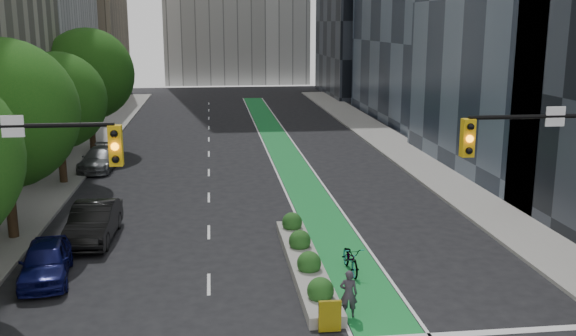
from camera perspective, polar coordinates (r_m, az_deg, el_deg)
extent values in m
cube|color=gray|center=(43.15, -19.50, -0.33)|extent=(3.60, 90.00, 0.15)
cube|color=gray|center=(44.36, 11.74, 0.48)|extent=(3.60, 90.00, 0.15)
cube|color=#167D33|center=(47.27, -0.38, 1.42)|extent=(2.20, 70.00, 0.01)
cylinder|color=black|center=(30.16, -23.56, -1.33)|extent=(0.44, 0.44, 5.04)
sphere|color=#114C10|center=(29.62, -24.09, 4.42)|extent=(6.40, 6.40, 6.40)
cylinder|color=black|center=(39.68, -19.52, 1.77)|extent=(0.44, 0.44, 4.48)
sphere|color=#114C10|center=(39.29, -19.81, 5.66)|extent=(5.60, 5.60, 5.60)
cylinder|color=black|center=(49.30, -17.09, 4.36)|extent=(0.44, 0.44, 5.15)
sphere|color=#114C10|center=(48.97, -17.33, 7.98)|extent=(6.60, 6.60, 6.60)
cylinder|color=black|center=(17.53, -24.12, 3.40)|extent=(5.50, 0.12, 0.12)
cube|color=gold|center=(17.01, -15.07, 1.94)|extent=(0.34, 0.28, 1.05)
sphere|color=orange|center=(16.85, -15.14, 1.84)|extent=(0.20, 0.20, 0.20)
cube|color=white|center=(17.42, -23.28, 3.43)|extent=(0.55, 0.04, 0.55)
cylinder|color=black|center=(19.34, 23.34, 4.26)|extent=(5.50, 0.12, 0.12)
cube|color=gold|center=(18.21, 15.67, 2.60)|extent=(0.34, 0.28, 1.05)
sphere|color=orange|center=(18.06, 15.86, 2.51)|extent=(0.20, 0.20, 0.20)
cube|color=white|center=(19.18, 22.67, 4.25)|extent=(0.55, 0.04, 0.55)
cube|color=gray|center=(25.03, 1.53, -8.59)|extent=(1.20, 10.00, 0.40)
cube|color=yellow|center=(20.18, 3.74, -13.00)|extent=(0.70, 0.12, 1.00)
sphere|color=#194C19|center=(21.66, 2.90, -10.83)|extent=(0.90, 0.90, 0.90)
sphere|color=#194C19|center=(23.94, 1.88, -8.45)|extent=(0.90, 0.90, 0.90)
sphere|color=#194C19|center=(26.26, 1.05, -6.49)|extent=(0.90, 0.90, 0.90)
sphere|color=#194C19|center=(28.61, 0.36, -4.85)|extent=(0.90, 0.90, 0.90)
imported|color=gray|center=(24.81, 5.60, -8.00)|extent=(0.79, 2.10, 1.09)
imported|color=#342F39|center=(21.13, 5.41, -11.06)|extent=(0.65, 0.49, 1.60)
imported|color=#0B0E44|center=(25.53, -20.74, -7.75)|extent=(2.27, 4.46, 1.45)
imported|color=black|center=(29.33, -16.89, -4.63)|extent=(1.89, 5.03, 1.64)
imported|color=slate|center=(43.28, -16.39, 0.79)|extent=(2.46, 5.10, 1.43)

